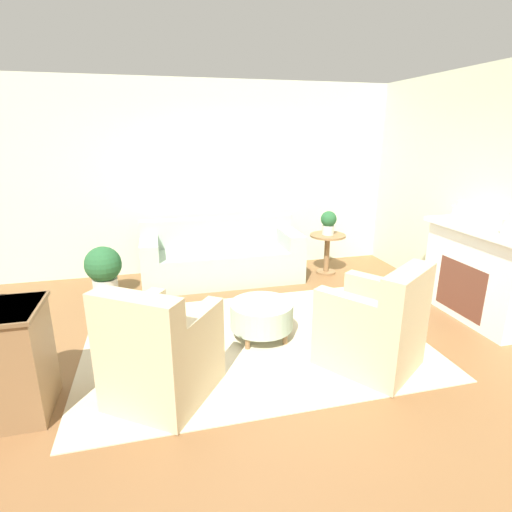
{
  "coord_description": "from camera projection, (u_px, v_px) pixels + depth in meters",
  "views": [
    {
      "loc": [
        -0.89,
        -3.56,
        2.06
      ],
      "look_at": [
        0.15,
        0.55,
        0.75
      ],
      "focal_mm": 28.0,
      "sensor_mm": 36.0,
      "label": 1
    }
  ],
  "objects": [
    {
      "name": "ground_plane",
      "position": [
        255.0,
        342.0,
        4.12
      ],
      "size": [
        16.0,
        16.0,
        0.0
      ],
      "primitive_type": "plane",
      "color": "brown"
    },
    {
      "name": "vase_mantel_far",
      "position": [
        511.0,
        226.0,
        3.99
      ],
      "size": [
        0.17,
        0.17,
        0.23
      ],
      "color": "silver",
      "rests_on": "fireplace"
    },
    {
      "name": "wall_right",
      "position": [
        504.0,
        196.0,
        4.36
      ],
      "size": [
        0.12,
        9.49,
        2.8
      ],
      "color": "beige",
      "rests_on": "ground_plane"
    },
    {
      "name": "potted_plant_on_side_table",
      "position": [
        329.0,
        222.0,
        5.91
      ],
      "size": [
        0.23,
        0.23,
        0.35
      ],
      "color": "beige",
      "rests_on": "side_table"
    },
    {
      "name": "side_table",
      "position": [
        327.0,
        247.0,
        6.02
      ],
      "size": [
        0.53,
        0.53,
        0.61
      ],
      "color": "olive",
      "rests_on": "ground_plane"
    },
    {
      "name": "rug",
      "position": [
        255.0,
        341.0,
        4.12
      ],
      "size": [
        3.39,
        2.31,
        0.01
      ],
      "color": "beige",
      "rests_on": "ground_plane"
    },
    {
      "name": "couch",
      "position": [
        222.0,
        258.0,
        5.78
      ],
      "size": [
        2.25,
        0.85,
        0.87
      ],
      "color": "#9EB29E",
      "rests_on": "ground_plane"
    },
    {
      "name": "armchair_right",
      "position": [
        376.0,
        328.0,
        3.58
      ],
      "size": [
        1.03,
        1.05,
        0.98
      ],
      "color": "#C6B289",
      "rests_on": "rug"
    },
    {
      "name": "vase_mantel_near",
      "position": [
        460.0,
        213.0,
        4.65
      ],
      "size": [
        0.19,
        0.19,
        0.24
      ],
      "color": "silver",
      "rests_on": "fireplace"
    },
    {
      "name": "wall_back",
      "position": [
        215.0,
        179.0,
        6.04
      ],
      "size": [
        8.92,
        0.12,
        2.8
      ],
      "color": "beige",
      "rests_on": "ground_plane"
    },
    {
      "name": "fireplace",
      "position": [
        476.0,
        272.0,
        4.5
      ],
      "size": [
        0.44,
        1.4,
        1.07
      ],
      "color": "white",
      "rests_on": "ground_plane"
    },
    {
      "name": "potted_plant_floor",
      "position": [
        104.0,
        268.0,
        5.2
      ],
      "size": [
        0.47,
        0.47,
        0.66
      ],
      "color": "beige",
      "rests_on": "ground_plane"
    },
    {
      "name": "armchair_left",
      "position": [
        160.0,
        355.0,
        3.14
      ],
      "size": [
        1.03,
        1.05,
        0.98
      ],
      "color": "#C6B289",
      "rests_on": "rug"
    },
    {
      "name": "ottoman_table",
      "position": [
        262.0,
        315.0,
        4.12
      ],
      "size": [
        0.65,
        0.65,
        0.38
      ],
      "color": "#9EB29E",
      "rests_on": "rug"
    }
  ]
}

